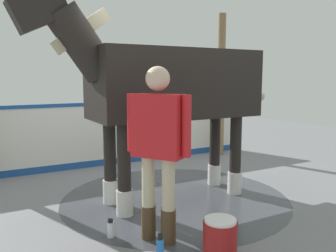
{
  "coord_description": "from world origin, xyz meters",
  "views": [
    {
      "loc": [
        4.35,
        -2.59,
        1.65
      ],
      "look_at": [
        0.86,
        -0.5,
        1.09
      ],
      "focal_mm": 38.05,
      "sensor_mm": 36.0,
      "label": 1
    }
  ],
  "objects": [
    {
      "name": "horse",
      "position": [
        0.35,
        -0.2,
        1.53
      ],
      "size": [
        0.95,
        3.57,
        2.65
      ],
      "rotation": [
        0.0,
        0.0,
        -1.6
      ],
      "color": "black",
      "rests_on": "ground"
    },
    {
      "name": "barrier_wall",
      "position": [
        -1.88,
        -0.01,
        0.55
      ],
      "size": [
        0.27,
        5.67,
        1.19
      ],
      "color": "white",
      "rests_on": "ground"
    },
    {
      "name": "handler",
      "position": [
        1.36,
        -0.91,
        1.02
      ],
      "size": [
        0.61,
        0.46,
        1.75
      ],
      "rotation": [
        0.0,
        0.0,
        2.13
      ],
      "color": "#47331E",
      "rests_on": "ground"
    },
    {
      "name": "roof_post_far",
      "position": [
        -1.51,
        2.22,
        1.47
      ],
      "size": [
        0.16,
        0.16,
        2.94
      ],
      "primitive_type": "cylinder",
      "color": "olive",
      "rests_on": "ground"
    },
    {
      "name": "bottle_shampoo",
      "position": [
        1.04,
        -1.3,
        0.09
      ],
      "size": [
        0.08,
        0.08,
        0.2
      ],
      "color": "white",
      "rests_on": "ground"
    },
    {
      "name": "bottle_spray",
      "position": [
        1.74,
        -1.11,
        0.12
      ],
      "size": [
        0.07,
        0.07,
        0.27
      ],
      "color": "blue",
      "rests_on": "ground"
    },
    {
      "name": "wet_patch",
      "position": [
        0.36,
        -0.08,
        0.0
      ],
      "size": [
        3.08,
        3.08,
        0.0
      ],
      "primitive_type": "cylinder",
      "color": "#42444C",
      "rests_on": "ground"
    },
    {
      "name": "ground_plane",
      "position": [
        0.0,
        0.0,
        -0.01
      ],
      "size": [
        16.0,
        16.0,
        0.02
      ],
      "primitive_type": "cube",
      "color": "gray"
    },
    {
      "name": "wash_bucket",
      "position": [
        1.93,
        -0.57,
        0.18
      ],
      "size": [
        0.32,
        0.32,
        0.36
      ],
      "color": "maroon",
      "rests_on": "ground"
    }
  ]
}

